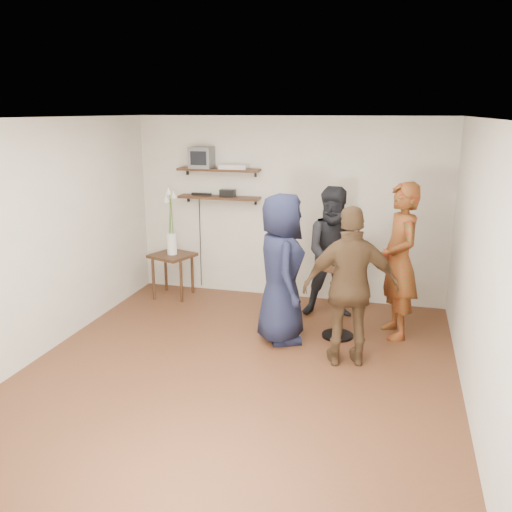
{
  "coord_description": "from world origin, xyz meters",
  "views": [
    {
      "loc": [
        1.52,
        -5.01,
        2.67
      ],
      "look_at": [
        0.08,
        0.4,
        1.16
      ],
      "focal_mm": 38.0,
      "sensor_mm": 36.0,
      "label": 1
    }
  ],
  "objects_px": {
    "dvd_deck": "(234,167)",
    "person_plaid": "(399,261)",
    "crt_monitor": "(202,157)",
    "side_table": "(173,261)",
    "person_navy": "(281,269)",
    "drinks_table": "(339,291)",
    "radio": "(228,193)",
    "person_brown": "(351,287)",
    "person_dark": "(335,253)"
  },
  "relations": [
    {
      "from": "drinks_table",
      "to": "crt_monitor",
      "type": "bearing_deg",
      "value": 150.7
    },
    {
      "from": "drinks_table",
      "to": "person_brown",
      "type": "distance_m",
      "value": 0.76
    },
    {
      "from": "person_plaid",
      "to": "person_brown",
      "type": "distance_m",
      "value": 1.04
    },
    {
      "from": "person_plaid",
      "to": "side_table",
      "type": "bearing_deg",
      "value": -120.69
    },
    {
      "from": "person_plaid",
      "to": "person_navy",
      "type": "height_order",
      "value": "person_plaid"
    },
    {
      "from": "drinks_table",
      "to": "person_brown",
      "type": "xyz_separation_m",
      "value": [
        0.19,
        -0.68,
        0.28
      ]
    },
    {
      "from": "side_table",
      "to": "drinks_table",
      "type": "bearing_deg",
      "value": -19.05
    },
    {
      "from": "person_navy",
      "to": "crt_monitor",
      "type": "bearing_deg",
      "value": 24.07
    },
    {
      "from": "dvd_deck",
      "to": "person_navy",
      "type": "height_order",
      "value": "dvd_deck"
    },
    {
      "from": "radio",
      "to": "person_dark",
      "type": "height_order",
      "value": "person_dark"
    },
    {
      "from": "crt_monitor",
      "to": "person_navy",
      "type": "bearing_deg",
      "value": -44.44
    },
    {
      "from": "dvd_deck",
      "to": "radio",
      "type": "bearing_deg",
      "value": 180.0
    },
    {
      "from": "dvd_deck",
      "to": "person_navy",
      "type": "distance_m",
      "value": 2.05
    },
    {
      "from": "side_table",
      "to": "crt_monitor",
      "type": "bearing_deg",
      "value": 42.09
    },
    {
      "from": "side_table",
      "to": "radio",
      "type": "bearing_deg",
      "value": 24.19
    },
    {
      "from": "drinks_table",
      "to": "person_navy",
      "type": "xyz_separation_m",
      "value": [
        -0.66,
        -0.26,
        0.3
      ]
    },
    {
      "from": "person_brown",
      "to": "drinks_table",
      "type": "bearing_deg",
      "value": -90.0
    },
    {
      "from": "crt_monitor",
      "to": "person_navy",
      "type": "height_order",
      "value": "crt_monitor"
    },
    {
      "from": "radio",
      "to": "person_brown",
      "type": "xyz_separation_m",
      "value": [
        1.96,
        -1.89,
        -0.65
      ]
    },
    {
      "from": "side_table",
      "to": "person_dark",
      "type": "relative_size",
      "value": 0.4
    },
    {
      "from": "person_navy",
      "to": "person_brown",
      "type": "xyz_separation_m",
      "value": [
        0.84,
        -0.42,
        -0.02
      ]
    },
    {
      "from": "person_plaid",
      "to": "person_navy",
      "type": "bearing_deg",
      "value": -88.95
    },
    {
      "from": "person_plaid",
      "to": "person_brown",
      "type": "relative_size",
      "value": 1.08
    },
    {
      "from": "side_table",
      "to": "person_plaid",
      "type": "xyz_separation_m",
      "value": [
        3.19,
        -0.64,
        0.4
      ]
    },
    {
      "from": "radio",
      "to": "drinks_table",
      "type": "relative_size",
      "value": 0.24
    },
    {
      "from": "person_brown",
      "to": "side_table",
      "type": "bearing_deg",
      "value": -45.15
    },
    {
      "from": "dvd_deck",
      "to": "radio",
      "type": "xyz_separation_m",
      "value": [
        -0.1,
        0.0,
        -0.38
      ]
    },
    {
      "from": "person_navy",
      "to": "side_table",
      "type": "bearing_deg",
      "value": 37.34
    },
    {
      "from": "dvd_deck",
      "to": "person_plaid",
      "type": "distance_m",
      "value": 2.71
    },
    {
      "from": "person_brown",
      "to": "person_dark",
      "type": "bearing_deg",
      "value": -91.91
    },
    {
      "from": "drinks_table",
      "to": "person_plaid",
      "type": "relative_size",
      "value": 0.48
    },
    {
      "from": "crt_monitor",
      "to": "person_dark",
      "type": "relative_size",
      "value": 0.18
    },
    {
      "from": "person_navy",
      "to": "person_plaid",
      "type": "bearing_deg",
      "value": -91.05
    },
    {
      "from": "side_table",
      "to": "person_brown",
      "type": "xyz_separation_m",
      "value": [
        2.71,
        -1.55,
        0.33
      ]
    },
    {
      "from": "person_brown",
      "to": "crt_monitor",
      "type": "bearing_deg",
      "value": -54.28
    },
    {
      "from": "side_table",
      "to": "drinks_table",
      "type": "relative_size",
      "value": 0.76
    },
    {
      "from": "person_plaid",
      "to": "person_navy",
      "type": "xyz_separation_m",
      "value": [
        -1.32,
        -0.49,
        -0.05
      ]
    },
    {
      "from": "dvd_deck",
      "to": "person_dark",
      "type": "relative_size",
      "value": 0.23
    },
    {
      "from": "radio",
      "to": "person_brown",
      "type": "relative_size",
      "value": 0.13
    },
    {
      "from": "dvd_deck",
      "to": "drinks_table",
      "type": "distance_m",
      "value": 2.45
    },
    {
      "from": "crt_monitor",
      "to": "dvd_deck",
      "type": "height_order",
      "value": "crt_monitor"
    },
    {
      "from": "person_dark",
      "to": "side_table",
      "type": "bearing_deg",
      "value": 164.15
    },
    {
      "from": "drinks_table",
      "to": "person_plaid",
      "type": "height_order",
      "value": "person_plaid"
    },
    {
      "from": "dvd_deck",
      "to": "person_brown",
      "type": "distance_m",
      "value": 2.85
    },
    {
      "from": "dvd_deck",
      "to": "person_brown",
      "type": "relative_size",
      "value": 0.23
    },
    {
      "from": "crt_monitor",
      "to": "person_plaid",
      "type": "bearing_deg",
      "value": -19.06
    },
    {
      "from": "crt_monitor",
      "to": "person_dark",
      "type": "bearing_deg",
      "value": -14.4
    },
    {
      "from": "radio",
      "to": "drinks_table",
      "type": "xyz_separation_m",
      "value": [
        1.78,
        -1.21,
        -0.94
      ]
    },
    {
      "from": "person_navy",
      "to": "person_dark",
      "type": "bearing_deg",
      "value": -49.97
    },
    {
      "from": "dvd_deck",
      "to": "person_navy",
      "type": "xyz_separation_m",
      "value": [
        1.02,
        -1.47,
        -1.01
      ]
    }
  ]
}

